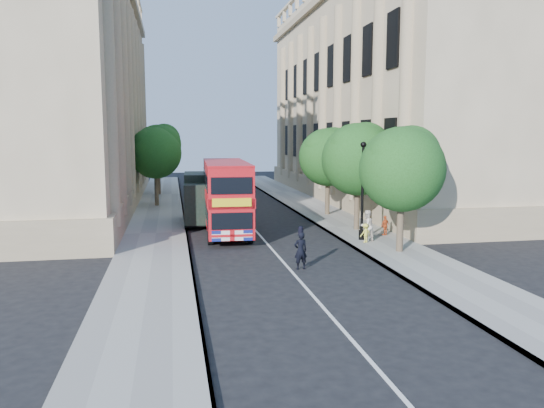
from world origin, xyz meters
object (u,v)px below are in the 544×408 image
double_decker_bus (226,195)px  woman_pedestrian (367,226)px  lamp_post (362,195)px  police_constable (301,251)px  box_van (203,200)px

double_decker_bus → woman_pedestrian: bearing=-29.7°
lamp_post → police_constable: (-4.54, -5.00, -1.71)m
lamp_post → double_decker_bus: 7.76m
double_decker_bus → woman_pedestrian: (6.88, -4.27, -1.29)m
woman_pedestrian → box_van: bearing=-66.8°
woman_pedestrian → lamp_post: bearing=-101.3°
lamp_post → double_decker_bus: size_ratio=0.58×
box_van → woman_pedestrian: bearing=-42.0°
police_constable → woman_pedestrian: (4.64, 4.50, 0.14)m
lamp_post → box_van: lamp_post is taller
double_decker_bus → police_constable: bearing=-73.6°
box_van → woman_pedestrian: (8.00, -7.80, -0.62)m
double_decker_bus → police_constable: size_ratio=5.54×
police_constable → double_decker_bus: bearing=-84.0°
box_van → double_decker_bus: bearing=-70.1°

